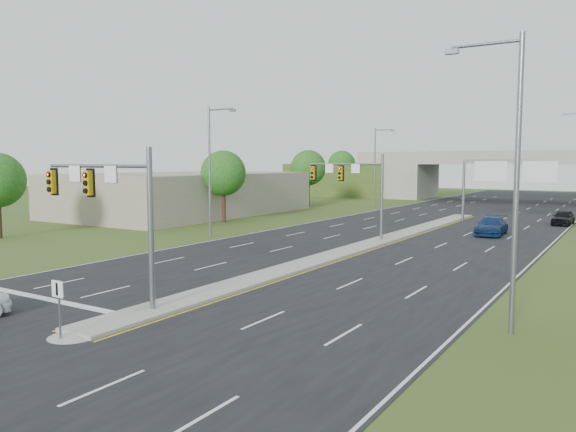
{
  "coord_description": "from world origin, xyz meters",
  "views": [
    {
      "loc": [
        17.25,
        -16.77,
        6.39
      ],
      "look_at": [
        -1.28,
        12.93,
        3.0
      ],
      "focal_mm": 35.0,
      "sensor_mm": 36.0,
      "label": 1
    }
  ],
  "objects_px": {
    "overpass": "(513,179)",
    "car_far_c": "(563,217)",
    "signal_mast_near": "(112,200)",
    "signal_mast_far": "(356,182)",
    "keep_right_sign": "(58,300)",
    "car_far_b": "(491,226)",
    "sign_gantry": "(518,173)"
  },
  "relations": [
    {
      "from": "keep_right_sign",
      "to": "car_far_b",
      "type": "bearing_deg",
      "value": 80.31
    },
    {
      "from": "car_far_b",
      "to": "keep_right_sign",
      "type": "bearing_deg",
      "value": -102.01
    },
    {
      "from": "signal_mast_near",
      "to": "signal_mast_far",
      "type": "height_order",
      "value": "same"
    },
    {
      "from": "keep_right_sign",
      "to": "car_far_b",
      "type": "relative_size",
      "value": 0.41
    },
    {
      "from": "overpass",
      "to": "car_far_b",
      "type": "height_order",
      "value": "overpass"
    },
    {
      "from": "signal_mast_near",
      "to": "signal_mast_far",
      "type": "relative_size",
      "value": 1.0
    },
    {
      "from": "sign_gantry",
      "to": "overpass",
      "type": "bearing_deg",
      "value": 100.79
    },
    {
      "from": "signal_mast_near",
      "to": "overpass",
      "type": "distance_m",
      "value": 80.11
    },
    {
      "from": "signal_mast_far",
      "to": "keep_right_sign",
      "type": "distance_m",
      "value": 29.71
    },
    {
      "from": "overpass",
      "to": "car_far_c",
      "type": "xyz_separation_m",
      "value": [
        11.0,
        -33.98,
        -2.77
      ]
    },
    {
      "from": "keep_right_sign",
      "to": "overpass",
      "type": "xyz_separation_m",
      "value": [
        0.0,
        84.53,
        2.04
      ]
    },
    {
      "from": "signal_mast_far",
      "to": "car_far_c",
      "type": "xyz_separation_m",
      "value": [
        13.26,
        21.09,
        -3.95
      ]
    },
    {
      "from": "overpass",
      "to": "signal_mast_near",
      "type": "bearing_deg",
      "value": -91.62
    },
    {
      "from": "signal_mast_near",
      "to": "car_far_b",
      "type": "xyz_separation_m",
      "value": [
        8.84,
        34.04,
        -3.92
      ]
    },
    {
      "from": "overpass",
      "to": "car_far_c",
      "type": "height_order",
      "value": "overpass"
    },
    {
      "from": "signal_mast_near",
      "to": "signal_mast_far",
      "type": "distance_m",
      "value": 25.0
    },
    {
      "from": "car_far_c",
      "to": "signal_mast_near",
      "type": "bearing_deg",
      "value": -103.52
    },
    {
      "from": "overpass",
      "to": "car_far_b",
      "type": "bearing_deg",
      "value": -81.87
    },
    {
      "from": "overpass",
      "to": "keep_right_sign",
      "type": "bearing_deg",
      "value": -90.0
    },
    {
      "from": "signal_mast_near",
      "to": "signal_mast_far",
      "type": "xyz_separation_m",
      "value": [
        0.0,
        25.0,
        0.0
      ]
    },
    {
      "from": "sign_gantry",
      "to": "car_far_b",
      "type": "height_order",
      "value": "sign_gantry"
    },
    {
      "from": "overpass",
      "to": "car_far_c",
      "type": "distance_m",
      "value": 35.83
    },
    {
      "from": "car_far_c",
      "to": "car_far_b",
      "type": "bearing_deg",
      "value": -107.63
    },
    {
      "from": "sign_gantry",
      "to": "signal_mast_far",
      "type": "bearing_deg",
      "value": -114.11
    },
    {
      "from": "signal_mast_far",
      "to": "sign_gantry",
      "type": "xyz_separation_m",
      "value": [
        8.95,
        19.99,
        0.51
      ]
    },
    {
      "from": "overpass",
      "to": "car_far_b",
      "type": "distance_m",
      "value": 46.58
    },
    {
      "from": "car_far_b",
      "to": "signal_mast_far",
      "type": "bearing_deg",
      "value": -136.67
    },
    {
      "from": "keep_right_sign",
      "to": "overpass",
      "type": "bearing_deg",
      "value": 90.0
    },
    {
      "from": "signal_mast_far",
      "to": "car_far_b",
      "type": "xyz_separation_m",
      "value": [
        8.84,
        9.04,
        -3.92
      ]
    },
    {
      "from": "keep_right_sign",
      "to": "car_far_c",
      "type": "xyz_separation_m",
      "value": [
        11.0,
        50.54,
        -0.74
      ]
    },
    {
      "from": "signal_mast_far",
      "to": "sign_gantry",
      "type": "height_order",
      "value": "signal_mast_far"
    },
    {
      "from": "overpass",
      "to": "car_far_b",
      "type": "xyz_separation_m",
      "value": [
        6.58,
        -46.03,
        -2.75
      ]
    }
  ]
}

